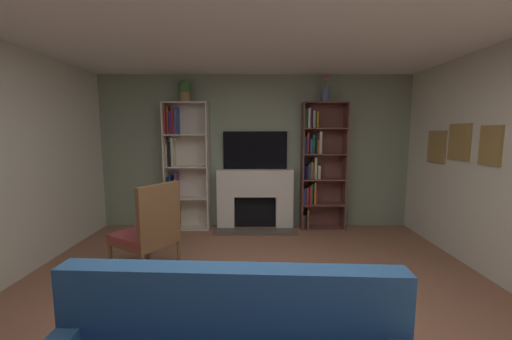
{
  "coord_description": "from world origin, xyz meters",
  "views": [
    {
      "loc": [
        0.01,
        -2.34,
        1.64
      ],
      "look_at": [
        0.0,
        1.15,
        1.2
      ],
      "focal_mm": 21.46,
      "sensor_mm": 36.0,
      "label": 1
    }
  ],
  "objects_px": {
    "bookshelf_left": "(183,167)",
    "bookshelf_right": "(319,165)",
    "vase_with_flowers": "(327,93)",
    "potted_plant": "(186,90)",
    "armchair": "(151,230)",
    "tv": "(256,150)",
    "fireplace": "(256,197)"
  },
  "relations": [
    {
      "from": "bookshelf_left",
      "to": "armchair",
      "type": "height_order",
      "value": "bookshelf_left"
    },
    {
      "from": "tv",
      "to": "armchair",
      "type": "distance_m",
      "value": 2.33
    },
    {
      "from": "tv",
      "to": "bookshelf_right",
      "type": "height_order",
      "value": "bookshelf_right"
    },
    {
      "from": "potted_plant",
      "to": "bookshelf_left",
      "type": "bearing_deg",
      "value": 155.28
    },
    {
      "from": "bookshelf_right",
      "to": "vase_with_flowers",
      "type": "xyz_separation_m",
      "value": [
        0.09,
        -0.04,
        1.18
      ]
    },
    {
      "from": "fireplace",
      "to": "bookshelf_left",
      "type": "distance_m",
      "value": 1.34
    },
    {
      "from": "tv",
      "to": "vase_with_flowers",
      "type": "distance_m",
      "value": 1.48
    },
    {
      "from": "tv",
      "to": "potted_plant",
      "type": "xyz_separation_m",
      "value": [
        -1.14,
        -0.12,
        0.98
      ]
    },
    {
      "from": "vase_with_flowers",
      "to": "bookshelf_right",
      "type": "bearing_deg",
      "value": 153.51
    },
    {
      "from": "bookshelf_left",
      "to": "potted_plant",
      "type": "bearing_deg",
      "value": -24.72
    },
    {
      "from": "bookshelf_right",
      "to": "fireplace",
      "type": "bearing_deg",
      "value": -179.09
    },
    {
      "from": "fireplace",
      "to": "bookshelf_right",
      "type": "xyz_separation_m",
      "value": [
        1.05,
        0.02,
        0.55
      ]
    },
    {
      "from": "vase_with_flowers",
      "to": "potted_plant",
      "type": "bearing_deg",
      "value": 179.99
    },
    {
      "from": "bookshelf_left",
      "to": "bookshelf_right",
      "type": "relative_size",
      "value": 1.0
    },
    {
      "from": "fireplace",
      "to": "bookshelf_left",
      "type": "height_order",
      "value": "bookshelf_left"
    },
    {
      "from": "vase_with_flowers",
      "to": "armchair",
      "type": "relative_size",
      "value": 0.4
    },
    {
      "from": "tv",
      "to": "vase_with_flowers",
      "type": "xyz_separation_m",
      "value": [
        1.14,
        -0.12,
        0.93
      ]
    },
    {
      "from": "bookshelf_left",
      "to": "vase_with_flowers",
      "type": "xyz_separation_m",
      "value": [
        2.37,
        -0.04,
        1.21
      ]
    },
    {
      "from": "tv",
      "to": "potted_plant",
      "type": "distance_m",
      "value": 1.51
    },
    {
      "from": "bookshelf_right",
      "to": "bookshelf_left",
      "type": "bearing_deg",
      "value": 180.0
    },
    {
      "from": "bookshelf_left",
      "to": "potted_plant",
      "type": "distance_m",
      "value": 1.26
    },
    {
      "from": "vase_with_flowers",
      "to": "tv",
      "type": "bearing_deg",
      "value": 173.96
    },
    {
      "from": "fireplace",
      "to": "tv",
      "type": "xyz_separation_m",
      "value": [
        0.0,
        0.09,
        0.79
      ]
    },
    {
      "from": "bookshelf_left",
      "to": "bookshelf_right",
      "type": "height_order",
      "value": "same"
    },
    {
      "from": "bookshelf_right",
      "to": "potted_plant",
      "type": "height_order",
      "value": "potted_plant"
    },
    {
      "from": "potted_plant",
      "to": "armchair",
      "type": "bearing_deg",
      "value": -92.01
    },
    {
      "from": "bookshelf_right",
      "to": "armchair",
      "type": "height_order",
      "value": "bookshelf_right"
    },
    {
      "from": "tv",
      "to": "vase_with_flowers",
      "type": "height_order",
      "value": "vase_with_flowers"
    },
    {
      "from": "bookshelf_left",
      "to": "vase_with_flowers",
      "type": "relative_size",
      "value": 4.88
    },
    {
      "from": "tv",
      "to": "armchair",
      "type": "height_order",
      "value": "tv"
    },
    {
      "from": "tv",
      "to": "bookshelf_right",
      "type": "xyz_separation_m",
      "value": [
        1.05,
        -0.08,
        -0.25
      ]
    },
    {
      "from": "bookshelf_left",
      "to": "bookshelf_right",
      "type": "xyz_separation_m",
      "value": [
        2.28,
        -0.0,
        0.03
      ]
    }
  ]
}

